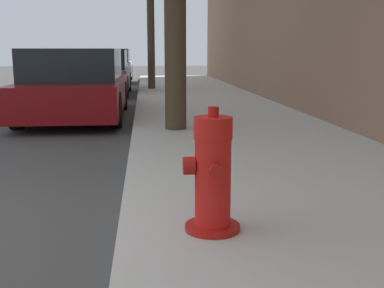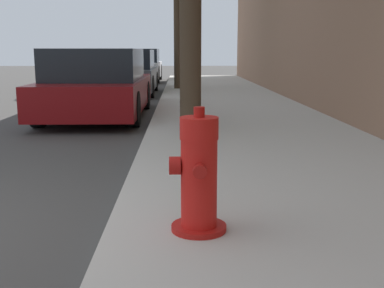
# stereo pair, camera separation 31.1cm
# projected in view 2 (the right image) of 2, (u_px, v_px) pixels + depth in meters

# --- Properties ---
(sidewalk_slab) EXTENTS (3.18, 40.00, 0.15)m
(sidewalk_slab) POSITION_uv_depth(u_px,v_px,m) (344.00, 239.00, 3.19)
(sidewalk_slab) COLOR #B7B2A8
(sidewalk_slab) RESTS_ON ground_plane
(fire_hydrant) EXTENTS (0.37, 0.36, 0.81)m
(fire_hydrant) POSITION_uv_depth(u_px,v_px,m) (198.00, 176.00, 3.08)
(fire_hydrant) COLOR #A91511
(fire_hydrant) RESTS_ON sidewalk_slab
(parked_car_near) EXTENTS (1.84, 4.31, 1.35)m
(parked_car_near) POSITION_uv_depth(u_px,v_px,m) (98.00, 85.00, 9.50)
(parked_car_near) COLOR maroon
(parked_car_near) RESTS_ON ground_plane
(parked_car_mid) EXTENTS (1.78, 3.85, 1.34)m
(parked_car_mid) POSITION_uv_depth(u_px,v_px,m) (126.00, 73.00, 14.59)
(parked_car_mid) COLOR #4C5156
(parked_car_mid) RESTS_ON ground_plane
(parked_car_far) EXTENTS (1.73, 4.03, 1.39)m
(parked_car_far) POSITION_uv_depth(u_px,v_px,m) (140.00, 66.00, 20.61)
(parked_car_far) COLOR silver
(parked_car_far) RESTS_ON ground_plane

